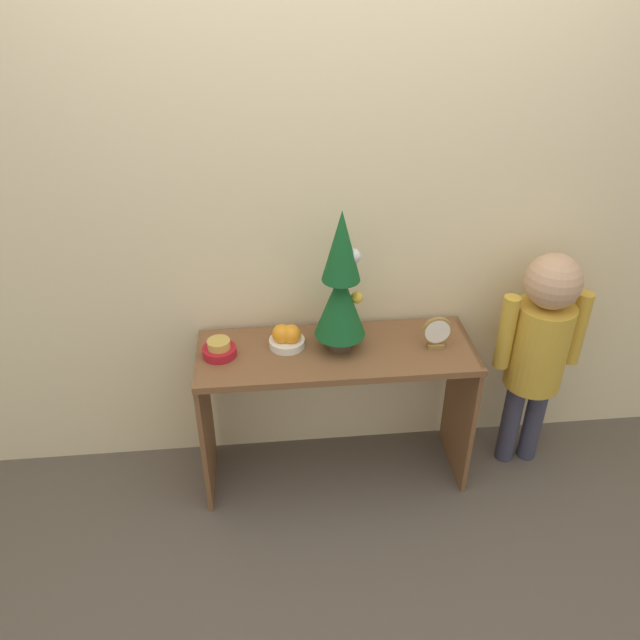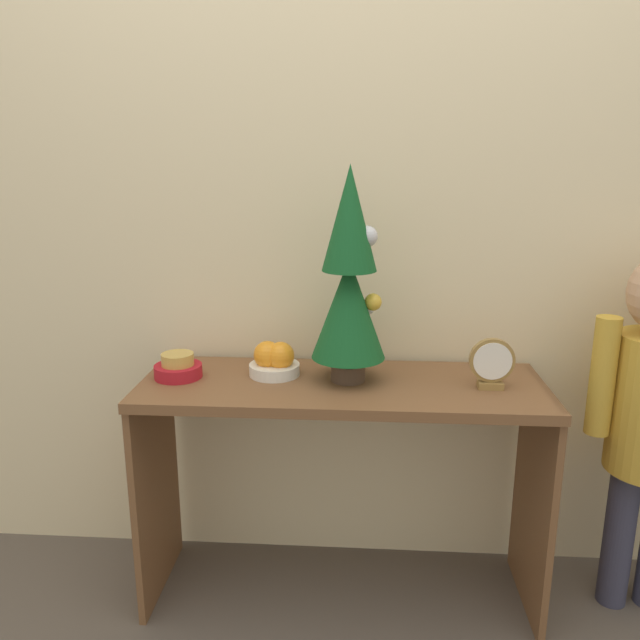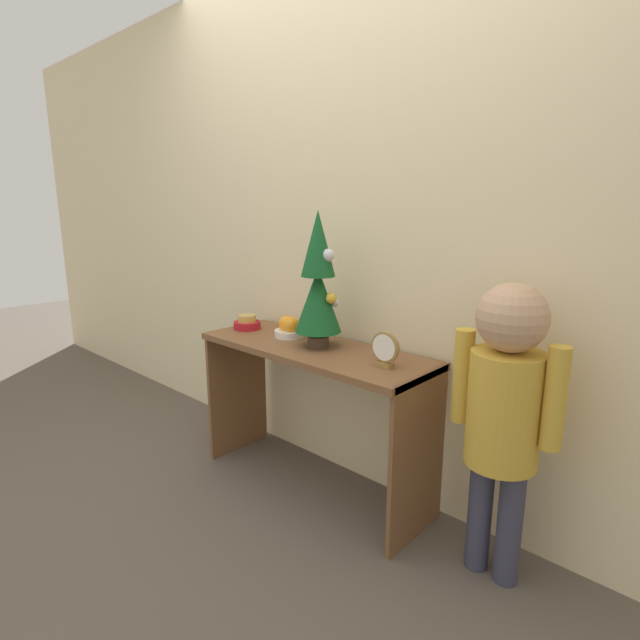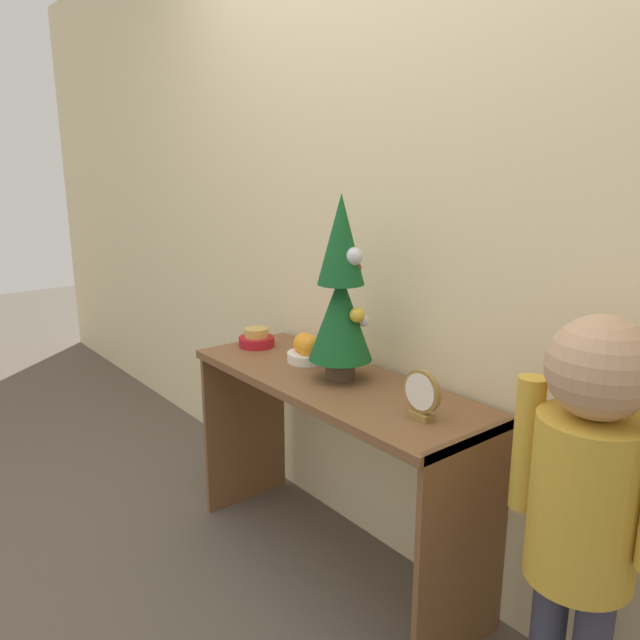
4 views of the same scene
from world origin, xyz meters
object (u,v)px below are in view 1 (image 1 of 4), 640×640
mini_tree (341,285)px  desk_clock (437,333)px  fruit_bowl (287,337)px  child_figure (540,340)px  singing_bowl (219,349)px

mini_tree → desk_clock: size_ratio=4.22×
fruit_bowl → child_figure: child_figure is taller
singing_bowl → desk_clock: bearing=-1.9°
fruit_bowl → singing_bowl: (-0.28, -0.04, -0.01)m
mini_tree → desk_clock: bearing=-5.7°
mini_tree → child_figure: size_ratio=0.56×
singing_bowl → desk_clock: size_ratio=0.96×
fruit_bowl → singing_bowl: size_ratio=1.07×
desk_clock → child_figure: (0.48, 0.04, -0.09)m
singing_bowl → child_figure: (1.38, 0.01, -0.05)m
desk_clock → fruit_bowl: bearing=173.6°
singing_bowl → child_figure: child_figure is taller
mini_tree → singing_bowl: size_ratio=4.38×
desk_clock → singing_bowl: bearing=178.1°
child_figure → fruit_bowl: bearing=178.3°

